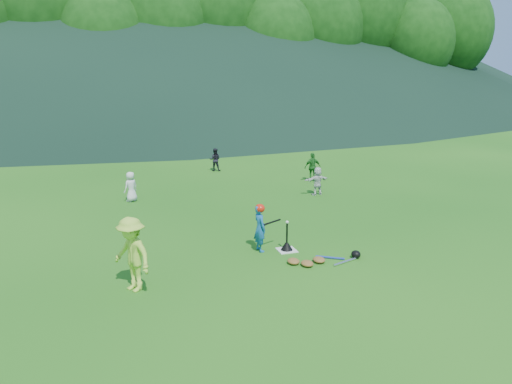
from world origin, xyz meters
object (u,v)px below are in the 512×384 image
(fielder_c, at_px, (313,167))
(fielder_d, at_px, (317,181))
(fielder_a, at_px, (131,187))
(adult_coach, at_px, (132,254))
(batting_tee, at_px, (287,246))
(equipment_pile, at_px, (319,260))
(batter_child, at_px, (260,228))
(home_plate, at_px, (287,250))
(fielder_b, at_px, (215,160))

(fielder_c, bearing_deg, fielder_d, 71.77)
(fielder_a, bearing_deg, adult_coach, 51.99)
(fielder_c, relative_size, batting_tee, 1.68)
(fielder_c, height_order, equipment_pile, fielder_c)
(batter_child, bearing_deg, fielder_d, -45.26)
(fielder_c, bearing_deg, home_plate, 62.73)
(fielder_c, distance_m, equipment_pile, 8.59)
(home_plate, height_order, fielder_d, fielder_d)
(fielder_c, bearing_deg, adult_coach, 48.23)
(fielder_c, xyz_separation_m, equipment_pile, (-3.33, -7.90, -0.51))
(home_plate, bearing_deg, fielder_a, 119.00)
(fielder_b, height_order, fielder_d, fielder_d)
(equipment_pile, bearing_deg, batting_tee, 114.40)
(fielder_a, xyz_separation_m, fielder_d, (6.36, -1.10, -0.01))
(home_plate, bearing_deg, adult_coach, -163.03)
(fielder_a, bearing_deg, equipment_pile, 84.12)
(fielder_b, bearing_deg, fielder_d, 133.28)
(fielder_b, bearing_deg, batter_child, 100.96)
(home_plate, bearing_deg, batter_child, 163.24)
(adult_coach, bearing_deg, batter_child, 79.59)
(equipment_pile, bearing_deg, adult_coach, -177.44)
(fielder_d, xyz_separation_m, batting_tee, (-3.04, -4.88, -0.37))
(fielder_c, relative_size, equipment_pile, 0.64)
(adult_coach, xyz_separation_m, fielder_b, (4.33, 11.26, -0.27))
(batting_tee, bearing_deg, home_plate, 0.00)
(batter_child, xyz_separation_m, batting_tee, (0.64, -0.19, -0.46))
(batter_child, xyz_separation_m, adult_coach, (-3.15, -1.35, 0.19))
(adult_coach, xyz_separation_m, equipment_pile, (4.22, 0.19, -0.71))
(fielder_a, height_order, fielder_c, fielder_c)
(fielder_a, bearing_deg, home_plate, 84.74)
(adult_coach, distance_m, batting_tee, 4.01)
(batting_tee, bearing_deg, fielder_a, 119.00)
(fielder_d, xyz_separation_m, equipment_pile, (-2.61, -5.84, -0.44))
(home_plate, xyz_separation_m, adult_coach, (-3.78, -1.15, 0.76))
(fielder_b, xyz_separation_m, batting_tee, (-0.55, -10.11, -0.37))
(adult_coach, relative_size, batting_tee, 2.27)
(fielder_a, xyz_separation_m, equipment_pile, (3.75, -6.94, -0.44))
(fielder_c, bearing_deg, batting_tee, 62.73)
(fielder_c, xyz_separation_m, batting_tee, (-3.77, -6.93, -0.44))
(home_plate, relative_size, fielder_d, 0.45)
(adult_coach, distance_m, equipment_pile, 4.28)
(adult_coach, distance_m, fielder_c, 11.07)
(adult_coach, bearing_deg, home_plate, 73.39)
(fielder_b, bearing_deg, fielder_c, 153.18)
(home_plate, height_order, batting_tee, batting_tee)
(fielder_b, height_order, equipment_pile, fielder_b)
(fielder_a, bearing_deg, fielder_b, -167.37)
(fielder_c, bearing_deg, batter_child, 58.09)
(fielder_b, bearing_deg, equipment_pile, 107.20)
(fielder_d, distance_m, batting_tee, 5.76)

